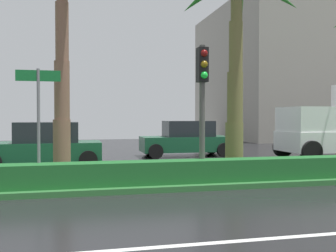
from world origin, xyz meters
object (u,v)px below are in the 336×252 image
Objects in this scene: palm_tree_centre at (236,5)px; car_in_traffic_third at (44,146)px; street_name_sign at (38,111)px; car_in_traffic_fourth at (186,139)px; traffic_signal_median_right at (202,87)px.

palm_tree_centre is 1.61× the size of car_in_traffic_third.
street_name_sign reaches higher than car_in_traffic_fourth.
palm_tree_centre is at bearing 37.93° from traffic_signal_median_right.
palm_tree_centre is 8.60m from car_in_traffic_third.
car_in_traffic_fourth is at bearing 87.25° from palm_tree_centre.
street_name_sign is at bearing 92.63° from car_in_traffic_third.
street_name_sign is (-4.38, 0.02, -0.67)m from traffic_signal_median_right.
traffic_signal_median_right is at bearing 132.08° from car_in_traffic_third.
traffic_signal_median_right reaches higher than street_name_sign.
traffic_signal_median_right is 1.26× the size of street_name_sign.
car_in_traffic_third is at bearing 146.97° from palm_tree_centre.
traffic_signal_median_right is 4.43m from street_name_sign.
traffic_signal_median_right reaches higher than car_in_traffic_fourth.
palm_tree_centre is 3.27m from traffic_signal_median_right.
palm_tree_centre reaches higher than car_in_traffic_fourth.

